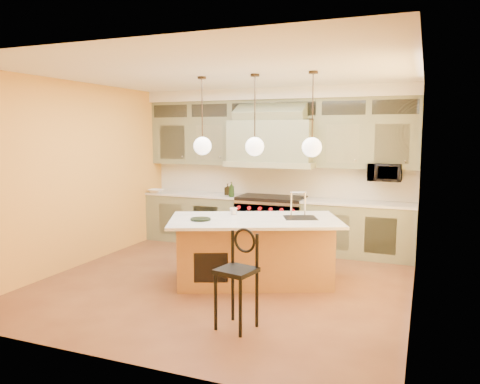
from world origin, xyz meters
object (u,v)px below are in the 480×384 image
at_px(microwave, 385,172).
at_px(counter_stool, 238,273).
at_px(kitchen_island, 255,249).
at_px(range, 271,222).

bearing_deg(microwave, counter_stool, -108.23).
xyz_separation_m(counter_stool, microwave, (1.19, 3.62, 0.84)).
distance_m(kitchen_island, counter_stool, 1.60).
distance_m(counter_stool, microwave, 3.90).
xyz_separation_m(range, kitchen_island, (0.39, -1.96, -0.01)).
height_order(counter_stool, microwave, microwave).
relative_size(range, microwave, 2.21).
distance_m(range, microwave, 2.18).
bearing_deg(range, counter_stool, -77.85).
bearing_deg(counter_stool, range, 114.66).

